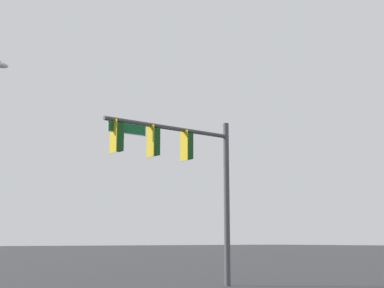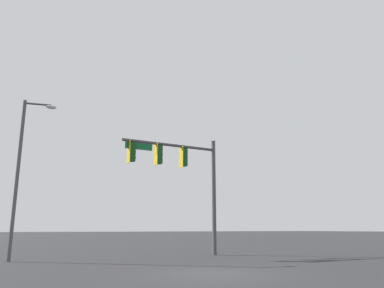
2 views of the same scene
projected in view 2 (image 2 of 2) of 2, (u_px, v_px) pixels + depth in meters
The scene contains 3 objects.
ground_plane at pixel (214, 274), 13.16m from camera, with size 400.00×400.00×0.00m, color #2D2D30.
signal_pole_near at pixel (183, 170), 22.75m from camera, with size 6.25×0.57×7.11m.
street_lamp at pixel (22, 167), 19.06m from camera, with size 1.66×0.51×8.19m.
Camera 2 is at (7.20, 11.85, 1.55)m, focal length 35.00 mm.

